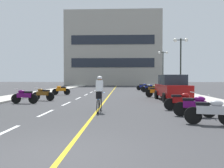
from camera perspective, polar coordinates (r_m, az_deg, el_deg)
The scene contains 32 objects.
ground_plane at distance 25.92m, azimuth -0.76°, elevation -2.10°, with size 140.00×140.00×0.00m, color #38383A.
curb_left at distance 30.14m, azimuth -14.23°, elevation -1.53°, with size 2.40×72.00×0.12m, color #B7B2A8.
curb_right at distance 29.42m, azimuth 13.73°, elevation -1.60°, with size 2.40×72.00×0.12m, color #B7B2A8.
lane_dash_0 at distance 7.83m, azimuth -24.41°, elevation -10.47°, with size 0.14×2.20×0.01m, color silver.
lane_dash_1 at distance 11.48m, azimuth -15.27°, elevation -6.61°, with size 0.14×2.20×0.01m, color silver.
lane_dash_2 at distance 15.31m, azimuth -10.68°, elevation -4.57°, with size 0.14×2.20×0.01m, color silver.
lane_dash_3 at distance 19.21m, azimuth -7.95°, elevation -3.34°, with size 0.14×2.20×0.01m, color silver.
lane_dash_4 at distance 23.14m, azimuth -6.14°, elevation -2.52°, with size 0.14×2.20×0.01m, color silver.
lane_dash_5 at distance 27.10m, azimuth -4.87°, elevation -1.94°, with size 0.14×2.20×0.01m, color silver.
lane_dash_6 at distance 31.06m, azimuth -3.92°, elevation -1.51°, with size 0.14×2.20×0.01m, color silver.
lane_dash_7 at distance 35.03m, azimuth -3.18°, elevation -1.17°, with size 0.14×2.20×0.01m, color silver.
lane_dash_8 at distance 39.01m, azimuth -2.60°, elevation -0.91°, with size 0.14×2.20×0.01m, color silver.
lane_dash_9 at distance 42.99m, azimuth -2.12°, elevation -0.69°, with size 0.14×2.20×0.01m, color silver.
lane_dash_10 at distance 46.98m, azimuth -1.73°, elevation -0.51°, with size 0.14×2.20×0.01m, color silver.
lane_dash_11 at distance 50.97m, azimuth -1.39°, elevation -0.35°, with size 0.14×2.20×0.01m, color silver.
centre_line_yellow at distance 28.89m, azimuth 0.08°, elevation -1.73°, with size 0.12×66.00×0.01m, color gold.
office_building at distance 54.82m, azimuth 0.35°, elevation 8.02°, with size 20.36×9.30×15.76m.
street_lamp_mid at distance 25.06m, azimuth 15.89°, elevation 7.00°, with size 1.46×0.36×5.41m.
street_lamp_far at distance 36.15m, azimuth 11.93°, elevation 5.24°, with size 1.46×0.36×5.36m.
parked_car_near at distance 17.65m, azimuth 14.00°, elevation -0.83°, with size 2.09×4.28×1.82m.
motorcycle_0 at distance 8.91m, azimuth 22.21°, elevation -5.94°, with size 1.68×0.65×0.92m.
motorcycle_1 at distance 10.50m, azimuth 18.93°, elevation -4.80°, with size 1.67×0.71×0.92m.
motorcycle_2 at distance 12.42m, azimuth 16.04°, elevation -3.83°, with size 1.70×0.60×0.92m.
motorcycle_3 at distance 16.04m, azimuth -19.93°, elevation -2.68°, with size 1.70×0.60×0.92m.
motorcycle_4 at distance 17.69m, azimuth -15.99°, elevation -2.27°, with size 1.69×0.60×0.92m.
motorcycle_5 at distance 20.12m, azimuth 10.34°, elevation -1.80°, with size 1.67×0.71×0.92m.
motorcycle_6 at distance 23.22m, azimuth -11.93°, elevation -1.37°, with size 1.70×0.60×0.92m.
motorcycle_7 at distance 25.57m, azimuth 9.60°, elevation -1.11°, with size 1.67×0.70×0.92m.
motorcycle_8 at distance 27.44m, azimuth 8.70°, elevation -0.93°, with size 1.70×0.60×0.92m.
motorcycle_9 at distance 29.42m, azimuth 8.37°, elevation -0.77°, with size 1.70×0.60×0.92m.
motorcycle_10 at distance 31.47m, azimuth 7.35°, elevation -0.62°, with size 1.68×0.67×0.92m.
cyclist_rider at distance 11.29m, azimuth -3.00°, elevation -2.18°, with size 0.42×1.77×1.71m.
Camera 1 is at (1.49, -4.82, 1.60)m, focal length 38.80 mm.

